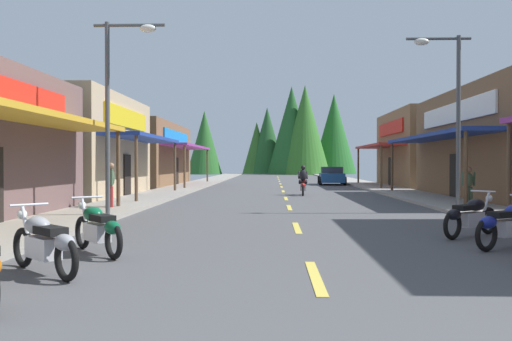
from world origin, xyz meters
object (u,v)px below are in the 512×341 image
(motorcycle_parked_right_4, at_px, (470,216))
(motorcycle_parked_left_1, at_px, (44,242))
(pedestrian_waiting, at_px, (111,183))
(rider_cruising_lead, at_px, (303,183))
(motorcycle_parked_left_2, at_px, (98,228))
(pedestrian_by_shop, at_px, (468,184))
(streetlamp_right, at_px, (448,97))
(motorcycle_parked_right_3, at_px, (509,224))
(parked_car_curbside, at_px, (332,176))
(streetlamp_left, at_px, (119,90))

(motorcycle_parked_right_4, xyz_separation_m, motorcycle_parked_left_1, (-7.90, -4.35, 0.00))
(pedestrian_waiting, bearing_deg, rider_cruising_lead, 30.02)
(motorcycle_parked_left_2, bearing_deg, pedestrian_by_shop, -84.24)
(motorcycle_parked_right_4, bearing_deg, rider_cruising_lead, 60.41)
(streetlamp_right, distance_m, motorcycle_parked_left_1, 14.32)
(rider_cruising_lead, bearing_deg, motorcycle_parked_left_2, 168.71)
(motorcycle_parked_right_3, height_order, motorcycle_parked_right_4, same)
(motorcycle_parked_right_3, distance_m, parked_car_curbside, 31.77)
(rider_cruising_lead, xyz_separation_m, pedestrian_by_shop, (5.76, -7.84, 0.23))
(motorcycle_parked_right_3, bearing_deg, pedestrian_waiting, 106.73)
(rider_cruising_lead, bearing_deg, motorcycle_parked_right_3, -166.95)
(motorcycle_parked_right_4, xyz_separation_m, rider_cruising_lead, (-2.89, 15.99, 0.17))
(motorcycle_parked_right_3, height_order, motorcycle_parked_left_1, same)
(pedestrian_by_shop, distance_m, parked_car_curbside, 22.17)
(motorcycle_parked_right_3, height_order, motorcycle_parked_left_2, same)
(streetlamp_right, xyz_separation_m, pedestrian_by_shop, (1.46, 2.17, -3.01))
(streetlamp_left, xyz_separation_m, motorcycle_parked_left_1, (1.20, -8.14, -3.39))
(motorcycle_parked_left_1, bearing_deg, rider_cruising_lead, -60.86)
(motorcycle_parked_left_1, height_order, pedestrian_waiting, pedestrian_waiting)
(pedestrian_by_shop, bearing_deg, parked_car_curbside, 171.51)
(motorcycle_parked_right_4, distance_m, pedestrian_waiting, 12.16)
(motorcycle_parked_left_1, height_order, rider_cruising_lead, rider_cruising_lead)
(motorcycle_parked_right_4, relative_size, rider_cruising_lead, 0.80)
(pedestrian_waiting, bearing_deg, parked_car_curbside, 44.23)
(rider_cruising_lead, height_order, pedestrian_waiting, pedestrian_waiting)
(motorcycle_parked_right_3, bearing_deg, streetlamp_left, 114.91)
(parked_car_curbside, bearing_deg, rider_cruising_lead, 170.63)
(motorcycle_parked_left_1, xyz_separation_m, pedestrian_waiting, (-2.29, 10.96, 0.49))
(motorcycle_parked_right_3, relative_size, rider_cruising_lead, 0.85)
(motorcycle_parked_right_4, height_order, pedestrian_by_shop, pedestrian_by_shop)
(streetlamp_right, relative_size, parked_car_curbside, 1.36)
(motorcycle_parked_right_3, distance_m, motorcycle_parked_right_4, 1.63)
(streetlamp_left, distance_m, parked_car_curbside, 28.12)
(motorcycle_parked_left_2, xyz_separation_m, rider_cruising_lead, (4.80, 18.51, 0.17))
(pedestrian_by_shop, height_order, pedestrian_waiting, pedestrian_waiting)
(motorcycle_parked_right_4, distance_m, parked_car_curbside, 30.15)
(motorcycle_parked_left_1, distance_m, parked_car_curbside, 35.43)
(pedestrian_waiting, bearing_deg, streetlamp_right, -25.17)
(streetlamp_left, height_order, rider_cruising_lead, streetlamp_left)
(motorcycle_parked_left_1, bearing_deg, streetlamp_right, -89.04)
(pedestrian_by_shop, height_order, parked_car_curbside, pedestrian_by_shop)
(rider_cruising_lead, bearing_deg, motorcycle_parked_left_1, 169.39)
(motorcycle_parked_right_3, xyz_separation_m, parked_car_curbside, (-0.01, 31.77, 0.20))
(streetlamp_right, distance_m, motorcycle_parked_right_3, 8.42)
(motorcycle_parked_left_1, bearing_deg, motorcycle_parked_left_2, -53.74)
(streetlamp_left, height_order, parked_car_curbside, streetlamp_left)
(motorcycle_parked_left_2, distance_m, parked_car_curbside, 33.60)
(streetlamp_right, height_order, pedestrian_waiting, streetlamp_right)
(parked_car_curbside, bearing_deg, motorcycle_parked_right_4, -177.56)
(motorcycle_parked_left_1, height_order, motorcycle_parked_left_2, same)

